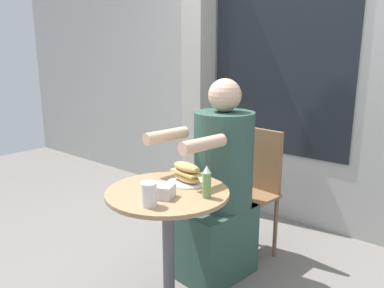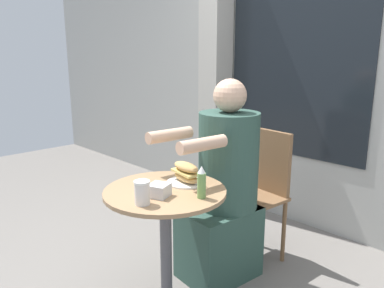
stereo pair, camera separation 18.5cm
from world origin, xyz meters
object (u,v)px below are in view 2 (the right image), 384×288
drink_cup (142,193)px  cafe_table (166,226)px  sandwich_on_plate (187,174)px  condiment_bottle (202,183)px  diner_chair (259,183)px  seated_diner (223,195)px

drink_cup → cafe_table: bearing=110.7°
drink_cup → sandwich_on_plate: bearing=101.5°
condiment_bottle → cafe_table: bearing=-166.1°
diner_chair → seated_diner: seated_diner is taller
sandwich_on_plate → drink_cup: 0.34m
seated_diner → drink_cup: (0.12, -0.69, 0.23)m
drink_cup → condiment_bottle: 0.28m
diner_chair → condiment_bottle: 0.87m
drink_cup → condiment_bottle: bearing=61.7°
diner_chair → condiment_bottle: (0.24, -0.79, 0.26)m
cafe_table → sandwich_on_plate: 0.28m
condiment_bottle → sandwich_on_plate: bearing=154.8°
diner_chair → sandwich_on_plate: 0.74m
sandwich_on_plate → condiment_bottle: 0.22m
cafe_table → drink_cup: drink_cup is taller
diner_chair → seated_diner: 0.35m
cafe_table → condiment_bottle: 0.34m
drink_cup → diner_chair: bearing=95.8°
seated_diner → condiment_bottle: seated_diner is taller
diner_chair → cafe_table: bearing=98.4°
cafe_table → seated_diner: 0.50m
cafe_table → drink_cup: size_ratio=6.47×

